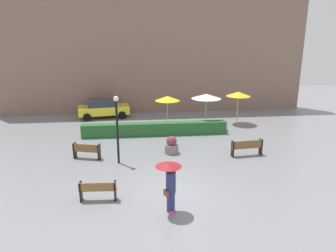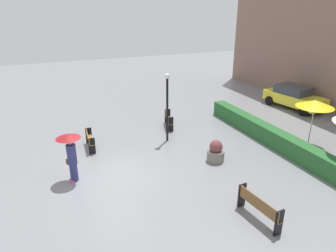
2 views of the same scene
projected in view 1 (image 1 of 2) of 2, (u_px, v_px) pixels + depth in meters
ground_plane at (174, 191)px, 13.69m from camera, size 60.00×60.00×0.00m
bench_far_left at (86, 150)px, 17.25m from camera, size 1.59×0.76×0.88m
bench_near_left at (98, 190)px, 12.74m from camera, size 1.54×0.41×0.85m
bench_far_right at (247, 147)px, 17.69m from camera, size 1.88×0.50×0.93m
pedestrian_with_umbrella at (170, 180)px, 11.70m from camera, size 0.99×0.99×2.07m
planter_pot at (172, 146)px, 18.13m from camera, size 0.81×0.81×1.05m
lamp_post at (117, 123)px, 16.18m from camera, size 0.28×0.28×3.69m
patio_umbrella_yellow at (167, 98)px, 22.87m from camera, size 1.84×1.84×2.45m
patio_umbrella_white at (206, 96)px, 22.67m from camera, size 2.18×2.18×2.63m
patio_umbrella_yellow_far at (238, 94)px, 24.01m from camera, size 1.89×1.89×2.56m
hedge_strip at (155, 129)px, 21.58m from camera, size 10.06×0.70×0.89m
building_facade at (151, 50)px, 27.48m from camera, size 28.00×1.20×11.22m
parked_car at (103, 108)px, 26.37m from camera, size 4.42×2.48×1.57m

